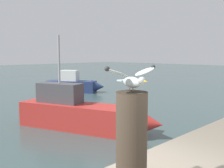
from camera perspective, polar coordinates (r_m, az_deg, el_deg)
mooring_post at (r=2.50m, az=4.16°, el=-11.41°), size 0.29×0.29×0.86m
seagull at (r=2.39m, az=4.34°, el=1.17°), size 0.55×0.39×0.24m
boat_red at (r=10.05m, az=-5.39°, el=-6.42°), size 2.93×5.66×3.55m
boat_navy at (r=19.81m, az=-7.73°, el=-0.11°), size 3.05×4.13×1.59m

